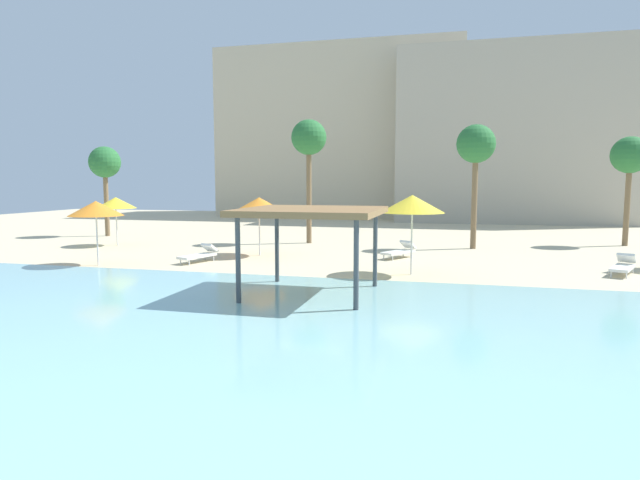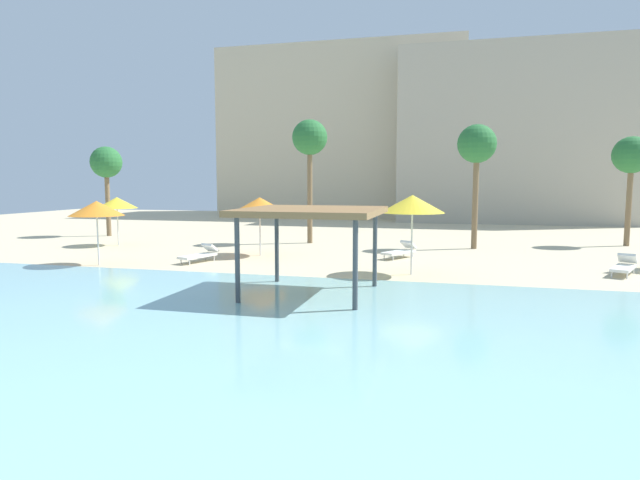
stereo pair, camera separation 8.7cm
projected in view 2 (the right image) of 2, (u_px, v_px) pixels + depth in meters
ground_plane at (297, 286)px, 17.61m from camera, size 80.00×80.00×0.00m
lagoon_water at (231, 328)px, 12.56m from camera, size 44.00×13.50×0.04m
shade_pavilion at (311, 214)px, 15.95m from camera, size 3.99×3.99×2.59m
beach_umbrella_yellow_0 at (412, 204)px, 19.49m from camera, size 2.32×2.32×2.89m
beach_umbrella_orange_1 at (260, 205)px, 24.58m from camera, size 2.49×2.49×2.65m
beach_umbrella_yellow_3 at (117, 203)px, 28.45m from camera, size 2.10×2.10×2.54m
beach_umbrella_orange_4 at (97, 208)px, 21.70m from camera, size 2.15×2.15×2.60m
lounge_chair_0 at (201, 254)px, 22.86m from camera, size 1.14×1.99×0.74m
lounge_chair_2 at (401, 250)px, 24.02m from camera, size 1.47×1.94×0.74m
lounge_chair_3 at (624, 266)px, 19.69m from camera, size 1.30×1.98×0.74m
palm_tree_0 at (632, 157)px, 27.97m from camera, size 1.90×1.90×5.68m
palm_tree_1 at (477, 147)px, 26.76m from camera, size 1.90×1.90×6.16m
palm_tree_2 at (106, 164)px, 33.23m from camera, size 1.90×1.90×5.48m
palm_tree_3 at (310, 141)px, 29.25m from camera, size 1.90×1.90×6.68m
hotel_block_0 at (347, 136)px, 54.08m from camera, size 22.83×11.95×15.69m
hotel_block_1 at (513, 138)px, 46.33m from camera, size 18.52×10.59×14.10m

